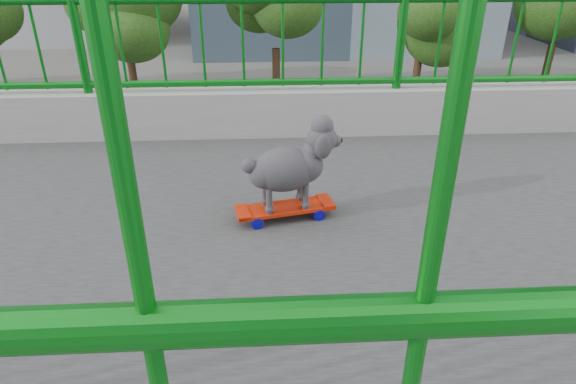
% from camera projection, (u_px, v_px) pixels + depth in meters
% --- Properties ---
extents(road, '(18.00, 90.00, 0.02)m').
position_uv_depth(road, '(173.00, 210.00, 16.66)').
color(road, black).
rests_on(road, ground).
extents(street_trees, '(5.30, 60.40, 7.26)m').
position_uv_depth(street_trees, '(221.00, 14.00, 26.14)').
color(street_trees, black).
rests_on(street_trees, ground).
extents(skateboard, '(0.23, 0.48, 0.06)m').
position_uv_depth(skateboard, '(285.00, 209.00, 2.28)').
color(skateboard, red).
rests_on(skateboard, footbridge).
extents(poodle, '(0.25, 0.46, 0.39)m').
position_uv_depth(poodle, '(290.00, 165.00, 2.18)').
color(poodle, '#312D33').
rests_on(poodle, skateboard).
extents(car_1, '(1.55, 4.45, 1.47)m').
position_uv_depth(car_1, '(23.00, 260.00, 12.79)').
color(car_1, silver).
rests_on(car_1, ground).
extents(car_2, '(2.62, 5.68, 1.58)m').
position_uv_depth(car_2, '(475.00, 190.00, 16.28)').
color(car_2, silver).
rests_on(car_2, ground).
extents(car_3, '(2.06, 5.07, 1.47)m').
position_uv_depth(car_3, '(217.00, 159.00, 18.71)').
color(car_3, black).
rests_on(car_3, ground).
extents(car_4, '(1.65, 4.10, 1.40)m').
position_uv_depth(car_4, '(399.00, 128.00, 21.96)').
color(car_4, red).
rests_on(car_4, ground).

